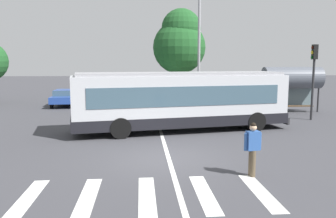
{
  "coord_description": "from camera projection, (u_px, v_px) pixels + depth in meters",
  "views": [
    {
      "loc": [
        -0.82,
        -12.3,
        3.56
      ],
      "look_at": [
        0.51,
        4.18,
        1.3
      ],
      "focal_mm": 36.46,
      "sensor_mm": 36.0,
      "label": 1
    }
  ],
  "objects": [
    {
      "name": "city_transit_bus",
      "position": [
        181.0,
        100.0,
        17.83
      ],
      "size": [
        11.57,
        4.53,
        3.06
      ],
      "color": "black",
      "rests_on": "ground_plane"
    },
    {
      "name": "lane_center_line",
      "position": [
        165.0,
        146.0,
        14.69
      ],
      "size": [
        0.16,
        24.0,
        0.01
      ],
      "primitive_type": "cube",
      "color": "silver",
      "rests_on": "ground_plane"
    },
    {
      "name": "parked_car_black",
      "position": [
        229.0,
        96.0,
        28.94
      ],
      "size": [
        1.94,
        4.54,
        1.35
      ],
      "color": "black",
      "rests_on": "ground_plane"
    },
    {
      "name": "parked_car_white",
      "position": [
        166.0,
        96.0,
        29.01
      ],
      "size": [
        1.92,
        4.52,
        1.35
      ],
      "color": "black",
      "rests_on": "ground_plane"
    },
    {
      "name": "parked_car_teal",
      "position": [
        131.0,
        96.0,
        28.23
      ],
      "size": [
        1.91,
        4.52,
        1.35
      ],
      "color": "black",
      "rests_on": "ground_plane"
    },
    {
      "name": "ground_plane",
      "position": [
        163.0,
        159.0,
        12.7
      ],
      "size": [
        160.0,
        160.0,
        0.0
      ],
      "primitive_type": "plane",
      "color": "#3D3D42"
    },
    {
      "name": "parked_car_charcoal",
      "position": [
        100.0,
        96.0,
        28.38
      ],
      "size": [
        2.16,
        4.63,
        1.35
      ],
      "color": "black",
      "rests_on": "ground_plane"
    },
    {
      "name": "traffic_light_far_corner",
      "position": [
        314.0,
        70.0,
        20.94
      ],
      "size": [
        0.33,
        0.32,
        4.65
      ],
      "color": "#28282B",
      "rests_on": "ground_plane"
    },
    {
      "name": "crosswalk_painted_stripes",
      "position": [
        147.0,
        195.0,
        9.21
      ],
      "size": [
        6.75,
        2.83,
        0.01
      ],
      "color": "silver",
      "rests_on": "ground_plane"
    },
    {
      "name": "parked_car_blue",
      "position": [
        65.0,
        97.0,
        28.12
      ],
      "size": [
        2.06,
        4.59,
        1.35
      ],
      "color": "black",
      "rests_on": "ground_plane"
    },
    {
      "name": "pedestrian_crossing_street",
      "position": [
        253.0,
        146.0,
        10.64
      ],
      "size": [
        0.57,
        0.32,
        1.72
      ],
      "color": "brown",
      "rests_on": "ground_plane"
    },
    {
      "name": "twin_arm_street_lamp",
      "position": [
        199.0,
        29.0,
        24.64
      ],
      "size": [
        4.77,
        0.32,
        9.73
      ],
      "color": "#939399",
      "rests_on": "ground_plane"
    },
    {
      "name": "bus_stop_shelter",
      "position": [
        292.0,
        79.0,
        24.28
      ],
      "size": [
        4.16,
        1.54,
        3.25
      ],
      "color": "#28282B",
      "rests_on": "ground_plane"
    },
    {
      "name": "background_tree_right",
      "position": [
        180.0,
        42.0,
        31.8
      ],
      "size": [
        4.92,
        4.92,
        8.52
      ],
      "color": "brown",
      "rests_on": "ground_plane"
    },
    {
      "name": "parked_car_champagne",
      "position": [
        199.0,
        96.0,
        28.48
      ],
      "size": [
        2.02,
        4.58,
        1.35
      ],
      "color": "black",
      "rests_on": "ground_plane"
    }
  ]
}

